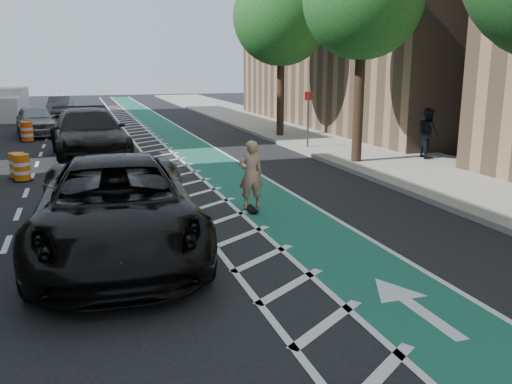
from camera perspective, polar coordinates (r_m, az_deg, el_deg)
name	(u,v)px	position (r m, az deg, el deg)	size (l,w,h in m)	color
ground	(184,267)	(9.94, -7.56, -7.88)	(120.00, 120.00, 0.00)	black
bike_lane	(214,164)	(20.01, -4.45, 2.95)	(2.00, 90.00, 0.01)	#1A5C43
buffer_strip	(173,166)	(19.72, -8.69, 2.68)	(1.40, 90.00, 0.01)	silver
sidewalk_right	(370,153)	(22.41, 11.94, 3.99)	(5.00, 90.00, 0.15)	gray
curb_right	(315,156)	(21.30, 6.21, 3.74)	(0.12, 90.00, 0.16)	gray
tree_r_d	(282,17)	(26.97, 2.77, 17.92)	(4.20, 4.20, 7.90)	#382619
sign_post	(308,119)	(23.17, 5.50, 7.70)	(0.35, 0.08, 2.47)	#4C4C4C
skateboard	(251,208)	(13.48, -0.54, -1.75)	(0.23, 0.72, 0.10)	black
skateboarder	(251,175)	(13.28, -0.55, 1.85)	(0.62, 0.40, 1.69)	tan
suv_near	(116,207)	(10.72, -14.48, -1.53)	(3.02, 6.54, 1.82)	black
suv_far	(88,134)	(22.19, -17.25, 5.86)	(2.64, 6.50, 1.89)	black
car_silver	(36,120)	(30.40, -22.19, 7.01)	(1.84, 4.58, 1.56)	gray
car_grey	(60,106)	(41.72, -19.90, 8.51)	(1.47, 4.20, 1.38)	#57575C
pedestrian	(428,133)	(21.36, 17.64, 5.95)	(0.91, 0.71, 1.87)	black
box_truck	(7,105)	(39.70, -24.78, 8.28)	(2.46, 5.12, 2.10)	white
barrel_a	(22,168)	(18.50, -23.42, 2.29)	(0.62, 0.62, 0.84)	orange
barrel_b	(17,166)	(19.01, -23.82, 2.49)	(0.61, 0.61, 0.83)	orange
barrel_c	(27,132)	(28.04, -22.97, 5.81)	(0.69, 0.69, 0.94)	#FF590D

